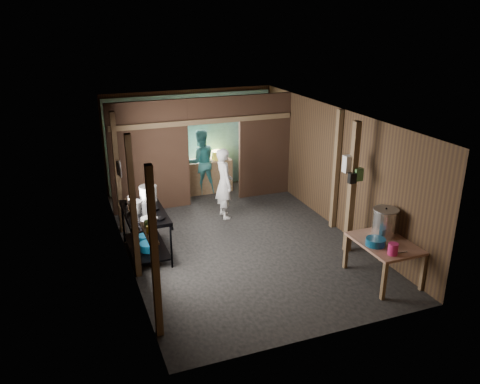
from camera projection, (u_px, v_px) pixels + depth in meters
name	position (u px, v px, depth m)	size (l,w,h in m)	color
floor	(237.00, 238.00, 10.09)	(4.50, 7.00, 0.00)	black
ceiling	(236.00, 115.00, 9.19)	(4.50, 7.00, 0.00)	#4C4A49
wall_back	(190.00, 139.00, 12.70)	(4.50, 0.00, 2.60)	#45311C
wall_front	(326.00, 257.00, 6.57)	(4.50, 0.00, 2.60)	#45311C
wall_left	(122.00, 193.00, 8.89)	(0.00, 7.00, 2.60)	#45311C
wall_right	(334.00, 167.00, 10.39)	(0.00, 7.00, 2.60)	#45311C
partition_left	(149.00, 157.00, 11.12)	(1.85, 0.10, 2.60)	#412B1D
partition_right	(264.00, 146.00, 12.09)	(1.35, 0.10, 2.60)	#412B1D
partition_header	(214.00, 110.00, 11.30)	(1.30, 0.10, 0.60)	#412B1D
turquoise_panel	(191.00, 142.00, 12.67)	(4.40, 0.06, 2.50)	#83C9C5
back_counter	(208.00, 176.00, 12.63)	(1.20, 0.50, 0.85)	brown
wall_clock	(200.00, 117.00, 12.49)	(0.20, 0.20, 0.03)	silver
post_left_a	(154.00, 255.00, 6.63)	(0.10, 0.12, 2.60)	brown
post_left_b	(133.00, 208.00, 8.21)	(0.10, 0.12, 2.60)	brown
post_left_c	(118.00, 174.00, 9.96)	(0.10, 0.12, 2.60)	brown
post_right	(336.00, 170.00, 10.19)	(0.10, 0.12, 2.60)	brown
post_free	(352.00, 189.00, 9.12)	(0.12, 0.12, 2.60)	brown
cross_beam	(204.00, 121.00, 11.26)	(4.40, 0.12, 0.12)	brown
pan_lid_big	(120.00, 169.00, 9.13)	(0.34, 0.34, 0.03)	gray
pan_lid_small	(118.00, 168.00, 9.51)	(0.30, 0.30, 0.03)	black
wall_shelf	(149.00, 233.00, 7.05)	(0.14, 0.80, 0.03)	brown
jar_white	(152.00, 236.00, 6.80)	(0.07, 0.07, 0.10)	silver
jar_yellow	(149.00, 229.00, 7.02)	(0.08, 0.08, 0.10)	yellow
jar_green	(146.00, 223.00, 7.22)	(0.06, 0.06, 0.10)	#437C41
bag_white	(349.00, 164.00, 9.00)	(0.22, 0.15, 0.32)	silver
bag_green	(358.00, 174.00, 8.98)	(0.16, 0.12, 0.24)	#437C41
bag_black	(352.00, 178.00, 8.94)	(0.14, 0.10, 0.20)	black
gas_range	(146.00, 233.00, 9.28)	(0.79, 1.54, 0.91)	black
prep_table	(383.00, 260.00, 8.44)	(0.88, 1.21, 0.71)	#A7785F
stove_pot_large	(148.00, 195.00, 9.49)	(0.35, 0.35, 0.35)	silver
stove_pot_med	(135.00, 207.00, 9.02)	(0.28, 0.28, 0.24)	silver
stove_saucepan	(130.00, 199.00, 9.52)	(0.18, 0.18, 0.11)	silver
frying_pan	(149.00, 219.00, 8.68)	(0.31, 0.53, 0.07)	gray
blue_tub_front	(149.00, 247.00, 9.18)	(0.35, 0.35, 0.14)	navy
blue_tub_back	(144.00, 238.00, 9.57)	(0.28, 0.28, 0.11)	navy
stock_pot	(385.00, 223.00, 8.49)	(0.45, 0.45, 0.52)	silver
wash_basin	(376.00, 242.00, 8.18)	(0.33, 0.33, 0.13)	navy
pink_bucket	(393.00, 249.00, 7.85)	(0.16, 0.16, 0.20)	#C62367
knife	(400.00, 253.00, 7.92)	(0.30, 0.04, 0.01)	silver
yellow_tub	(219.00, 155.00, 12.55)	(0.39, 0.39, 0.22)	yellow
cook	(224.00, 183.00, 10.88)	(0.59, 0.39, 1.63)	silver
worker_back	(201.00, 162.00, 12.37)	(0.82, 0.64, 1.68)	teal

